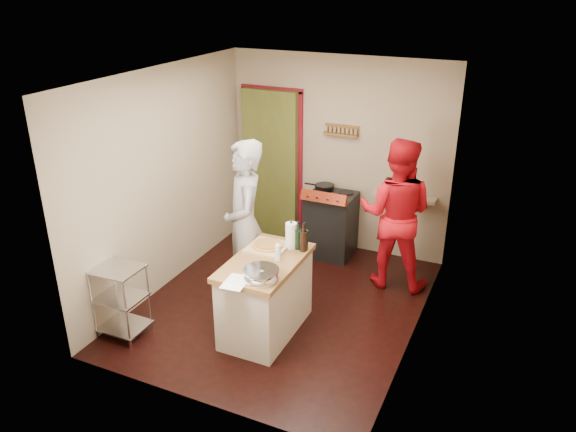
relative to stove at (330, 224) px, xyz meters
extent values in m
plane|color=black|center=(-0.05, -1.42, -0.45)|extent=(3.50, 3.50, 0.00)
cube|color=tan|center=(-0.05, 0.33, 0.85)|extent=(3.00, 0.04, 2.60)
cube|color=#565B23|center=(-1.00, 0.38, 0.60)|extent=(0.80, 0.40, 2.10)
cube|color=maroon|center=(-1.42, 0.31, 0.60)|extent=(0.06, 0.06, 2.10)
cube|color=maroon|center=(-0.58, 0.31, 0.60)|extent=(0.06, 0.06, 2.10)
cube|color=maroon|center=(-1.00, 0.31, 1.65)|extent=(0.90, 0.06, 0.06)
cube|color=brown|center=(0.00, 0.28, 1.15)|extent=(0.46, 0.09, 0.03)
cube|color=brown|center=(0.00, 0.32, 1.21)|extent=(0.46, 0.02, 0.12)
cube|color=olive|center=(0.00, 0.28, 1.21)|extent=(0.42, 0.04, 0.07)
cube|color=tan|center=(0.90, 0.23, 0.45)|extent=(0.80, 0.18, 0.04)
cube|color=black|center=(0.70, 0.23, 0.57)|extent=(0.10, 0.14, 0.22)
cube|color=tan|center=(-1.55, -1.42, 0.85)|extent=(0.04, 3.50, 2.60)
cube|color=tan|center=(1.45, -1.42, 0.85)|extent=(0.04, 3.50, 2.60)
cube|color=white|center=(-0.05, -1.42, 2.16)|extent=(3.00, 3.50, 0.02)
cube|color=black|center=(0.00, 0.01, -0.05)|extent=(0.60, 0.55, 0.80)
cube|color=black|center=(0.00, 0.01, 0.38)|extent=(0.60, 0.55, 0.06)
cube|color=maroon|center=(0.00, -0.27, 0.47)|extent=(0.60, 0.15, 0.17)
cylinder|color=black|center=(-0.15, 0.14, 0.46)|extent=(0.26, 0.26, 0.05)
cylinder|color=silver|center=(-1.55, -2.80, -0.05)|extent=(0.02, 0.02, 0.80)
cylinder|color=silver|center=(-1.11, -2.80, -0.05)|extent=(0.02, 0.02, 0.80)
cylinder|color=silver|center=(-1.55, -2.44, -0.05)|extent=(0.02, 0.02, 0.80)
cylinder|color=silver|center=(-1.11, -2.44, -0.05)|extent=(0.02, 0.02, 0.80)
cube|color=silver|center=(-1.33, -2.62, -0.35)|extent=(0.48, 0.40, 0.02)
cube|color=silver|center=(-1.33, -2.62, 0.00)|extent=(0.48, 0.40, 0.02)
cube|color=silver|center=(-1.33, -2.62, 0.33)|extent=(0.48, 0.40, 0.02)
cube|color=beige|center=(0.01, -1.95, -0.05)|extent=(0.61, 1.07, 0.79)
cube|color=brown|center=(0.01, -1.95, 0.37)|extent=(0.66, 1.12, 0.06)
cube|color=#D4BC81|center=(-0.08, -1.70, 0.41)|extent=(0.40, 0.40, 0.02)
cylinder|color=gold|center=(-0.08, -1.70, 0.44)|extent=(0.32, 0.32, 0.02)
ellipsoid|color=silver|center=(0.15, -2.32, 0.45)|extent=(0.35, 0.35, 0.11)
cylinder|color=white|center=(0.13, -1.58, 0.54)|extent=(0.12, 0.12, 0.28)
cylinder|color=silver|center=(0.13, -1.89, 0.48)|extent=(0.06, 0.06, 0.17)
cube|color=white|center=(-0.04, -2.46, 0.40)|extent=(0.24, 0.32, 0.00)
cylinder|color=black|center=(0.28, -1.57, 0.55)|extent=(0.08, 0.08, 0.31)
cylinder|color=black|center=(0.28, -1.60, 0.55)|extent=(0.08, 0.08, 0.31)
cylinder|color=black|center=(0.21, -1.57, 0.55)|extent=(0.08, 0.08, 0.31)
imported|color=#BCBCC1|center=(-0.46, -1.50, 0.51)|extent=(0.78, 0.84, 1.92)
imported|color=red|center=(0.95, -0.40, 0.47)|extent=(0.94, 0.76, 1.83)
camera|label=1|loc=(2.31, -6.43, 3.07)|focal=35.00mm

